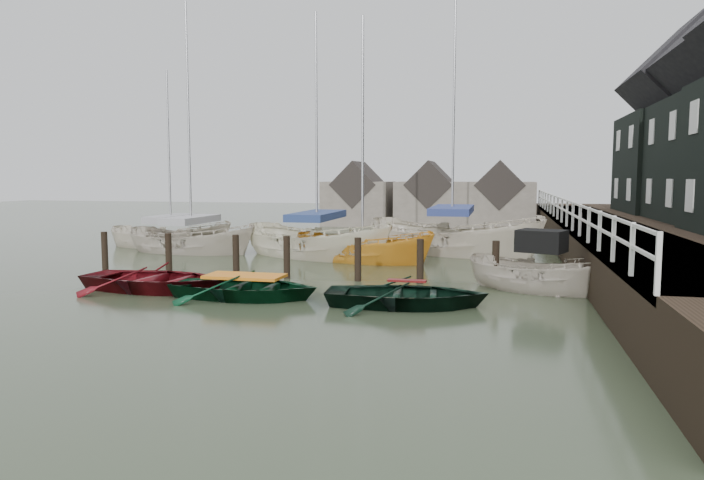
% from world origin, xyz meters
% --- Properties ---
extents(ground, '(120.00, 120.00, 0.00)m').
position_xyz_m(ground, '(0.00, 0.00, 0.00)').
color(ground, '#303B25').
rests_on(ground, ground).
extents(pier, '(3.04, 32.00, 2.70)m').
position_xyz_m(pier, '(9.48, 10.00, 0.71)').
color(pier, black).
rests_on(pier, ground).
extents(mooring_pilings, '(13.72, 0.22, 1.80)m').
position_xyz_m(mooring_pilings, '(-1.11, 3.00, 0.50)').
color(mooring_pilings, black).
rests_on(mooring_pilings, ground).
extents(far_sheds, '(14.00, 4.08, 4.39)m').
position_xyz_m(far_sheds, '(0.83, 26.00, 1.86)').
color(far_sheds, '#665B51').
rests_on(far_sheds, ground).
extents(rowboat_red, '(4.68, 3.47, 0.93)m').
position_xyz_m(rowboat_red, '(-4.20, -0.01, 0.00)').
color(rowboat_red, '#570C12').
rests_on(rowboat_red, ground).
extents(rowboat_green, '(4.17, 3.00, 0.86)m').
position_xyz_m(rowboat_green, '(-1.20, -0.48, 0.00)').
color(rowboat_green, '#08311A').
rests_on(rowboat_green, ground).
extents(rowboat_dkgreen, '(4.46, 3.40, 0.87)m').
position_xyz_m(rowboat_dkgreen, '(3.31, -0.53, 0.00)').
color(rowboat_dkgreen, black).
rests_on(rowboat_dkgreen, ground).
extents(motorboat, '(4.73, 3.17, 2.64)m').
position_xyz_m(motorboat, '(6.80, 2.45, 0.09)').
color(motorboat, '#BCB1A1').
rests_on(motorboat, ground).
extents(sailboat_a, '(6.50, 3.07, 11.99)m').
position_xyz_m(sailboat_a, '(-7.66, 8.75, 0.07)').
color(sailboat_a, beige).
rests_on(sailboat_a, ground).
extents(sailboat_b, '(8.04, 5.68, 11.40)m').
position_xyz_m(sailboat_b, '(-1.83, 8.58, 0.06)').
color(sailboat_b, silver).
rests_on(sailboat_b, ground).
extents(sailboat_c, '(6.50, 3.83, 10.68)m').
position_xyz_m(sailboat_c, '(0.30, 7.75, 0.01)').
color(sailboat_c, orange).
rests_on(sailboat_c, ground).
extents(sailboat_d, '(8.93, 6.15, 12.72)m').
position_xyz_m(sailboat_d, '(3.56, 11.06, 0.06)').
color(sailboat_d, beige).
rests_on(sailboat_d, ground).
extents(sailboat_e, '(6.14, 3.26, 9.42)m').
position_xyz_m(sailboat_e, '(-9.72, 10.65, 0.06)').
color(sailboat_e, beige).
rests_on(sailboat_e, ground).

